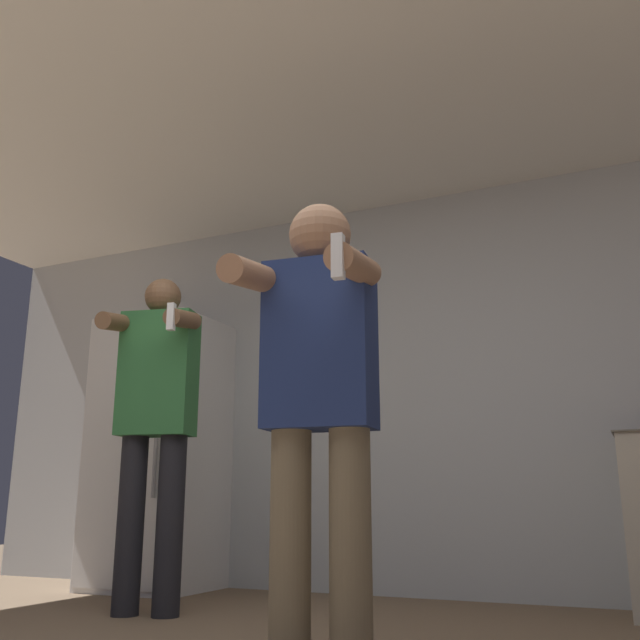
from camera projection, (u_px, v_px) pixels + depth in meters
wall_back at (425, 386)px, 4.56m from camera, size 7.00×0.06×2.55m
ceiling_slab at (339, 98)px, 3.67m from camera, size 7.00×3.22×0.05m
refrigerator at (159, 451)px, 4.86m from camera, size 0.77×0.70×1.79m
person_woman_foreground at (319, 389)px, 2.45m from camera, size 0.50×0.54×1.62m
person_man_side at (156, 414)px, 3.81m from camera, size 0.53×0.51×1.77m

